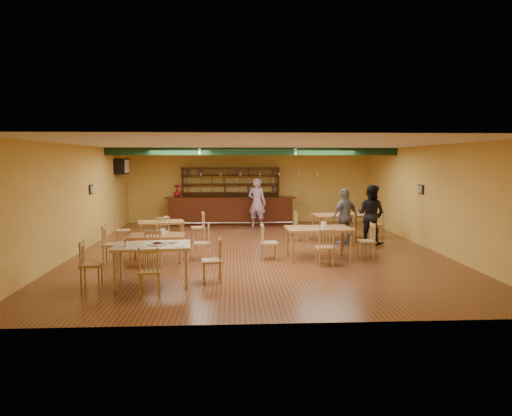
{
  "coord_description": "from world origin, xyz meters",
  "views": [
    {
      "loc": [
        -0.73,
        -12.98,
        2.59
      ],
      "look_at": [
        -0.01,
        0.6,
        1.15
      ],
      "focal_mm": 32.07,
      "sensor_mm": 36.0,
      "label": 1
    }
  ],
  "objects": [
    {
      "name": "poinsettia",
      "position": [
        -2.9,
        5.15,
        1.38
      ],
      "size": [
        0.35,
        0.35,
        0.49
      ],
      "primitive_type": "imported",
      "rotation": [
        0.0,
        0.0,
        0.35
      ],
      "color": "maroon",
      "rests_on": "bar_counter"
    },
    {
      "name": "track_rail_right",
      "position": [
        1.4,
        3.4,
        2.94
      ],
      "size": [
        0.05,
        2.5,
        0.05
      ],
      "primitive_type": "cube",
      "color": "white",
      "rests_on": "ceiling"
    },
    {
      "name": "track_rail_left",
      "position": [
        -1.8,
        3.4,
        2.94
      ],
      "size": [
        0.05,
        2.5,
        0.05
      ],
      "primitive_type": "cube",
      "color": "white",
      "rests_on": "ceiling"
    },
    {
      "name": "floor",
      "position": [
        0.0,
        0.0,
        0.0
      ],
      "size": [
        12.0,
        12.0,
        0.0
      ],
      "primitive_type": "plane",
      "color": "#572F19",
      "rests_on": "ground"
    },
    {
      "name": "ac_unit",
      "position": [
        -4.8,
        4.2,
        2.35
      ],
      "size": [
        0.34,
        0.7,
        0.48
      ],
      "primitive_type": "cube",
      "color": "white",
      "rests_on": "wall_left"
    },
    {
      "name": "bar_counter",
      "position": [
        -0.78,
        5.15,
        0.56
      ],
      "size": [
        5.14,
        0.85,
        1.13
      ],
      "primitive_type": "cube",
      "color": "#34170A",
      "rests_on": "ground"
    },
    {
      "name": "pizza_tray",
      "position": [
        -2.28,
        -3.54,
        0.84
      ],
      "size": [
        0.51,
        0.51,
        0.01
      ],
      "primitive_type": "cylinder",
      "rotation": [
        0.0,
        0.0,
        0.32
      ],
      "color": "silver",
      "rests_on": "near_table"
    },
    {
      "name": "dining_table_d",
      "position": [
        1.51,
        -1.34,
        0.42
      ],
      "size": [
        1.7,
        1.05,
        0.83
      ],
      "primitive_type": "cube",
      "rotation": [
        0.0,
        0.0,
        0.03
      ],
      "color": "#A17239",
      "rests_on": "ground"
    },
    {
      "name": "parmesan_shaker",
      "position": [
        -2.89,
        -3.71,
        0.89
      ],
      "size": [
        0.08,
        0.08,
        0.11
      ],
      "primitive_type": "cylinder",
      "rotation": [
        0.0,
        0.0,
        0.09
      ],
      "color": "#EAE5C6",
      "rests_on": "near_table"
    },
    {
      "name": "picture_left",
      "position": [
        -4.97,
        1.0,
        1.7
      ],
      "size": [
        0.04,
        0.34,
        0.28
      ],
      "primitive_type": "cube",
      "color": "black",
      "rests_on": "wall_left"
    },
    {
      "name": "dining_table_a",
      "position": [
        -2.93,
        1.15,
        0.35
      ],
      "size": [
        1.53,
        1.11,
        0.69
      ],
      "primitive_type": "cube",
      "rotation": [
        0.0,
        0.0,
        0.22
      ],
      "color": "#A17239",
      "rests_on": "ground"
    },
    {
      "name": "back_bar_hutch",
      "position": [
        -0.78,
        5.78,
        1.14
      ],
      "size": [
        3.97,
        0.4,
        2.28
      ],
      "primitive_type": "cube",
      "color": "#34170A",
      "rests_on": "ground"
    },
    {
      "name": "dining_table_c",
      "position": [
        -2.64,
        -1.39,
        0.34
      ],
      "size": [
        1.41,
        0.89,
        0.69
      ],
      "primitive_type": "cube",
      "rotation": [
        0.0,
        0.0,
        0.04
      ],
      "color": "#A17239",
      "rests_on": "ground"
    },
    {
      "name": "dining_table_b",
      "position": [
        2.74,
        1.57,
        0.41
      ],
      "size": [
        1.75,
        1.17,
        0.82
      ],
      "primitive_type": "cube",
      "rotation": [
        0.0,
        0.0,
        0.11
      ],
      "color": "#A17239",
      "rests_on": "ground"
    },
    {
      "name": "picture_right",
      "position": [
        4.97,
        0.5,
        1.7
      ],
      "size": [
        0.04,
        0.34,
        0.28
      ],
      "primitive_type": "cube",
      "color": "black",
      "rests_on": "wall_right"
    },
    {
      "name": "patron_right_b",
      "position": [
        2.71,
        0.66,
        0.86
      ],
      "size": [
        1.08,
        0.9,
        1.73
      ],
      "primitive_type": "imported",
      "rotation": [
        0.0,
        0.0,
        3.71
      ],
      "color": "gray",
      "rests_on": "ground"
    },
    {
      "name": "pizza_server",
      "position": [
        -2.11,
        -3.49,
        0.85
      ],
      "size": [
        0.33,
        0.19,
        0.0
      ],
      "primitive_type": "cube",
      "rotation": [
        0.0,
        0.0,
        -0.35
      ],
      "color": "silver",
      "rests_on": "pizza_tray"
    },
    {
      "name": "near_table",
      "position": [
        -2.39,
        -3.54,
        0.42
      ],
      "size": [
        1.65,
        1.14,
        0.84
      ],
      "primitive_type": "cube",
      "rotation": [
        0.0,
        0.0,
        0.09
      ],
      "color": "tan",
      "rests_on": "ground"
    },
    {
      "name": "side_plate",
      "position": [
        -1.78,
        -3.77,
        0.84
      ],
      "size": [
        0.24,
        0.24,
        0.01
      ],
      "primitive_type": "cylinder",
      "rotation": [
        0.0,
        0.0,
        0.09
      ],
      "color": "white",
      "rests_on": "near_table"
    },
    {
      "name": "patron_bar",
      "position": [
        0.22,
        4.33,
        0.95
      ],
      "size": [
        0.81,
        0.68,
        1.9
      ],
      "primitive_type": "imported",
      "rotation": [
        0.0,
        0.0,
        2.76
      ],
      "color": "#8A479A",
      "rests_on": "ground"
    },
    {
      "name": "napkin_stack",
      "position": [
        -2.0,
        -3.32,
        0.85
      ],
      "size": [
        0.24,
        0.21,
        0.03
      ],
      "primitive_type": "cube",
      "rotation": [
        0.0,
        0.0,
        0.35
      ],
      "color": "white",
      "rests_on": "near_table"
    },
    {
      "name": "patron_right_a",
      "position": [
        3.54,
        0.77,
        0.91
      ],
      "size": [
        1.12,
        1.11,
        1.83
      ],
      "primitive_type": "imported",
      "rotation": [
        0.0,
        0.0,
        2.38
      ],
      "color": "black",
      "rests_on": "ground"
    },
    {
      "name": "ceiling_beam",
      "position": [
        0.0,
        2.8,
        2.87
      ],
      "size": [
        10.0,
        0.3,
        0.25
      ],
      "primitive_type": "cube",
      "color": "black",
      "rests_on": "ceiling"
    }
  ]
}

